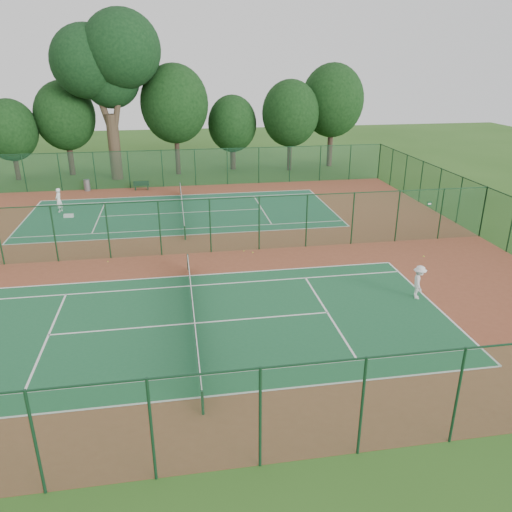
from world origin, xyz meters
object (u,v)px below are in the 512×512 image
Objects in this scene: player_near at (419,282)px; player_far at (59,200)px; bench at (141,185)px; kit_bag at (69,216)px; big_tree at (107,61)px; trash_bin at (87,185)px.

player_far reaches higher than player_near.
bench is (-14.92, 25.25, -0.44)m from player_near.
big_tree reaches higher than kit_bag.
big_tree is at bearing 48.98° from player_near.
kit_bag is (-20.06, 17.40, -0.76)m from player_near.
big_tree reaches higher than trash_bin.
trash_bin is 4.97m from bench.
bench is (4.94, -0.57, -0.06)m from trash_bin.
player_far is 2.69× the size of kit_bag.
big_tree is at bearing 81.58° from kit_bag.
player_far is 15.85m from big_tree.
trash_bin is 1.46× the size of kit_bag.
kit_bag is at bearing 68.40° from player_near.
big_tree is at bearing 177.84° from player_far.
player_far is at bearing 67.11° from player_near.
player_near is at bearing -52.44° from trash_bin.
bench is (6.08, 6.19, -0.51)m from player_far.
bench is at bearing 150.48° from player_far.
trash_bin is at bearing -174.62° from player_far.
player_near is 28.35m from player_far.
player_far is 8.69m from bench.
trash_bin is 0.72× the size of bench.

